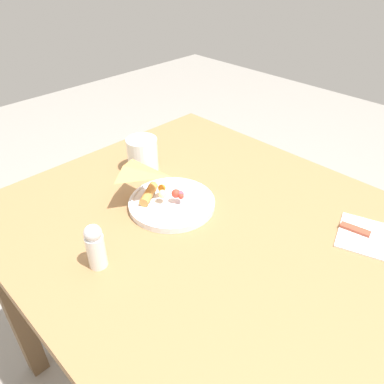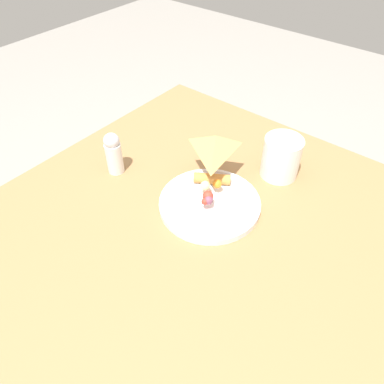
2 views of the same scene
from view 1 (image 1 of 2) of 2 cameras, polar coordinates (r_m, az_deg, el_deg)
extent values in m
plane|color=gray|center=(1.48, 1.18, -26.17)|extent=(6.00, 6.00, 0.00)
cube|color=olive|center=(0.93, 1.69, -4.78)|extent=(0.97, 0.87, 0.03)
cube|color=brown|center=(1.34, -25.55, -15.31)|extent=(0.06, 0.06, 0.69)
cube|color=brown|center=(1.61, -0.14, -1.37)|extent=(0.06, 0.06, 0.69)
cylinder|color=white|center=(0.96, -3.09, -1.73)|extent=(0.22, 0.22, 0.02)
torus|color=white|center=(0.95, -3.11, -1.27)|extent=(0.21, 0.21, 0.01)
pyramid|color=tan|center=(0.95, -3.01, -0.87)|extent=(0.15, 0.14, 0.02)
cylinder|color=#C68942|center=(0.96, -6.60, -0.28)|extent=(0.06, 0.08, 0.02)
sphere|color=#7A4256|center=(0.93, -1.79, -0.32)|extent=(0.02, 0.02, 0.02)
sphere|color=#EFDB93|center=(0.93, -4.48, -0.58)|extent=(0.01, 0.01, 0.01)
sphere|color=orange|center=(0.96, -4.61, 0.60)|extent=(0.02, 0.02, 0.02)
sphere|color=red|center=(0.93, -2.47, -0.24)|extent=(0.02, 0.02, 0.02)
sphere|color=red|center=(0.93, -1.69, -0.66)|extent=(0.01, 0.01, 0.01)
sphere|color=#EFDB93|center=(0.94, -4.56, -0.30)|extent=(0.02, 0.02, 0.02)
cylinder|color=white|center=(1.10, -7.54, 5.67)|extent=(0.09, 0.09, 0.10)
cylinder|color=white|center=(1.10, -7.49, 5.03)|extent=(0.08, 0.08, 0.07)
torus|color=white|center=(1.07, -7.74, 7.88)|extent=(0.09, 0.09, 0.00)
cube|color=white|center=(0.96, 26.65, -6.57)|extent=(0.21, 0.18, 0.00)
cube|color=#99422D|center=(0.96, 23.59, -5.22)|extent=(0.07, 0.03, 0.01)
cylinder|color=silver|center=(0.80, -14.37, -8.74)|extent=(0.04, 0.04, 0.08)
sphere|color=silver|center=(0.77, -14.89, -6.07)|extent=(0.04, 0.04, 0.04)
camera|label=2|loc=(0.84, 43.50, 27.24)|focal=35.00mm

